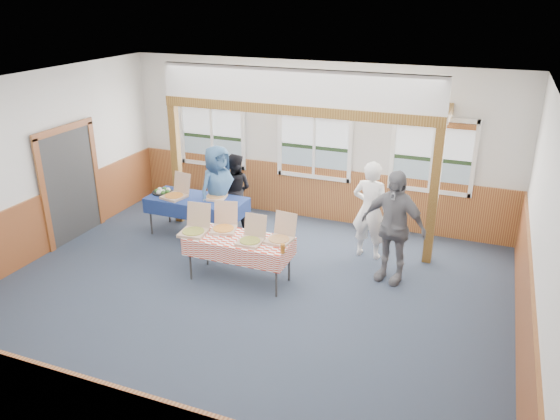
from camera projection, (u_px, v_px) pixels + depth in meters
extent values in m
plane|color=#27303F|center=(243.00, 297.00, 8.49)|extent=(8.00, 8.00, 0.00)
plane|color=white|center=(236.00, 90.00, 7.29)|extent=(8.00, 8.00, 0.00)
plane|color=silver|center=(315.00, 143.00, 10.91)|extent=(8.00, 0.00, 8.00)
plane|color=silver|center=(71.00, 332.00, 4.87)|extent=(8.00, 0.00, 8.00)
plane|color=silver|center=(27.00, 170.00, 9.25)|extent=(0.00, 8.00, 8.00)
plane|color=silver|center=(542.00, 245.00, 6.53)|extent=(0.00, 8.00, 8.00)
cube|color=brown|center=(313.00, 192.00, 11.28)|extent=(7.98, 0.05, 1.10)
cube|color=brown|center=(38.00, 227.00, 9.64)|extent=(0.05, 6.98, 1.10)
cube|color=brown|center=(525.00, 319.00, 6.93)|extent=(0.05, 6.98, 1.10)
cube|color=#333333|center=(70.00, 185.00, 10.22)|extent=(0.06, 1.30, 2.10)
cube|color=white|center=(213.00, 164.00, 11.90)|extent=(1.52, 0.05, 0.08)
cube|color=white|center=(210.00, 101.00, 11.38)|extent=(1.52, 0.05, 0.08)
cube|color=white|center=(182.00, 130.00, 11.89)|extent=(0.08, 0.05, 1.46)
cube|color=white|center=(243.00, 136.00, 11.39)|extent=(0.08, 0.05, 1.46)
cube|color=white|center=(212.00, 133.00, 11.64)|extent=(0.05, 0.05, 1.30)
cube|color=gray|center=(214.00, 150.00, 11.82)|extent=(1.40, 0.02, 0.52)
cube|color=#1D3219|center=(213.00, 137.00, 11.71)|extent=(1.40, 0.02, 0.08)
cube|color=silver|center=(212.00, 119.00, 11.56)|extent=(1.40, 0.02, 0.70)
cube|color=brown|center=(210.00, 106.00, 11.40)|extent=(1.40, 0.07, 0.10)
cube|color=white|center=(313.00, 176.00, 11.12)|extent=(1.52, 0.05, 0.08)
cube|color=white|center=(315.00, 109.00, 10.60)|extent=(1.52, 0.05, 0.08)
cube|color=white|center=(280.00, 140.00, 11.11)|extent=(0.08, 0.05, 1.46)
cube|color=white|center=(350.00, 147.00, 10.61)|extent=(0.08, 0.05, 1.46)
cube|color=white|center=(314.00, 144.00, 10.86)|extent=(0.05, 0.05, 1.30)
cube|color=gray|center=(314.00, 162.00, 11.04)|extent=(1.40, 0.02, 0.52)
cube|color=#1D3219|center=(315.00, 147.00, 10.93)|extent=(1.40, 0.02, 0.08)
cube|color=silver|center=(315.00, 128.00, 10.78)|extent=(1.40, 0.02, 0.70)
cube|color=brown|center=(315.00, 114.00, 10.62)|extent=(1.40, 0.07, 0.10)
cube|color=white|center=(429.00, 191.00, 10.33)|extent=(1.52, 0.05, 0.08)
cube|color=white|center=(436.00, 119.00, 9.82)|extent=(1.52, 0.05, 0.08)
cube|color=white|center=(392.00, 151.00, 10.33)|extent=(0.08, 0.05, 1.46)
cube|color=white|center=(474.00, 160.00, 9.82)|extent=(0.08, 0.05, 1.46)
cube|color=white|center=(432.00, 155.00, 10.07)|extent=(0.05, 0.05, 1.30)
cube|color=gray|center=(430.00, 175.00, 10.25)|extent=(1.40, 0.02, 0.52)
cube|color=#1D3219|center=(432.00, 160.00, 10.14)|extent=(1.40, 0.02, 0.08)
cube|color=silver|center=(434.00, 139.00, 10.00)|extent=(1.40, 0.02, 0.70)
cube|color=brown|center=(436.00, 124.00, 9.84)|extent=(1.40, 0.07, 0.10)
cube|color=brown|center=(177.00, 165.00, 10.88)|extent=(0.15, 0.15, 2.40)
cube|color=brown|center=(434.00, 197.00, 9.17)|extent=(0.15, 0.15, 2.40)
cube|color=brown|center=(295.00, 110.00, 9.54)|extent=(5.15, 0.18, 0.18)
cylinder|color=#333333|center=(151.00, 217.00, 10.55)|extent=(0.04, 0.04, 0.73)
cylinder|color=#333333|center=(169.00, 205.00, 11.11)|extent=(0.04, 0.04, 0.73)
cylinder|color=#333333|center=(230.00, 230.00, 9.97)|extent=(0.04, 0.04, 0.73)
cylinder|color=#333333|center=(245.00, 217.00, 10.52)|extent=(0.04, 0.04, 0.73)
cube|color=#333333|center=(197.00, 199.00, 10.40)|extent=(1.91, 0.99, 0.03)
cube|color=navy|center=(196.00, 198.00, 10.39)|extent=(1.98, 1.06, 0.01)
cube|color=navy|center=(186.00, 213.00, 10.09)|extent=(1.87, 0.25, 0.28)
cube|color=navy|center=(207.00, 198.00, 10.80)|extent=(1.87, 0.25, 0.28)
cylinder|color=#333333|center=(190.00, 259.00, 8.88)|extent=(0.04, 0.04, 0.73)
cylinder|color=#333333|center=(207.00, 245.00, 9.36)|extent=(0.04, 0.04, 0.73)
cylinder|color=#333333|center=(276.00, 276.00, 8.36)|extent=(0.04, 0.04, 0.73)
cylinder|color=#333333|center=(289.00, 260.00, 8.85)|extent=(0.04, 0.04, 0.73)
cube|color=#333333|center=(239.00, 239.00, 8.73)|extent=(1.77, 1.25, 0.03)
cube|color=red|center=(239.00, 238.00, 8.72)|extent=(1.85, 1.32, 0.01)
cube|color=red|center=(229.00, 256.00, 8.45)|extent=(1.57, 0.65, 0.28)
cube|color=red|center=(249.00, 237.00, 9.09)|extent=(1.57, 0.65, 0.28)
cube|color=tan|center=(174.00, 197.00, 10.39)|extent=(0.47, 0.47, 0.04)
cylinder|color=gold|center=(174.00, 195.00, 10.38)|extent=(0.41, 0.41, 0.01)
cube|color=tan|center=(182.00, 183.00, 10.49)|extent=(0.41, 0.18, 0.39)
cube|color=tan|center=(216.00, 197.00, 10.37)|extent=(0.43, 0.43, 0.04)
cylinder|color=tan|center=(216.00, 196.00, 10.36)|extent=(0.38, 0.38, 0.01)
cube|color=tan|center=(219.00, 183.00, 10.50)|extent=(0.38, 0.15, 0.37)
cube|color=tan|center=(193.00, 233.00, 8.84)|extent=(0.45, 0.45, 0.05)
cylinder|color=gold|center=(193.00, 231.00, 8.83)|extent=(0.39, 0.39, 0.01)
cube|color=tan|center=(199.00, 215.00, 8.98)|extent=(0.42, 0.14, 0.40)
cube|color=tan|center=(224.00, 230.00, 8.96)|extent=(0.48, 0.48, 0.04)
cylinder|color=gold|center=(223.00, 228.00, 8.95)|extent=(0.42, 0.42, 0.01)
cube|color=tan|center=(226.00, 212.00, 9.10)|extent=(0.40, 0.19, 0.38)
cube|color=tan|center=(250.00, 242.00, 8.52)|extent=(0.37, 0.37, 0.04)
cylinder|color=gold|center=(250.00, 241.00, 8.51)|extent=(0.32, 0.32, 0.01)
cube|color=tan|center=(255.00, 225.00, 8.64)|extent=(0.37, 0.09, 0.36)
cube|color=tan|center=(279.00, 241.00, 8.57)|extent=(0.42, 0.42, 0.04)
cylinder|color=tan|center=(279.00, 239.00, 8.56)|extent=(0.37, 0.37, 0.01)
cube|color=tan|center=(286.00, 224.00, 8.68)|extent=(0.38, 0.13, 0.37)
cylinder|color=black|center=(163.00, 192.00, 10.64)|extent=(0.40, 0.40, 0.03)
cylinder|color=white|center=(163.00, 191.00, 10.63)|extent=(0.09, 0.09, 0.04)
sphere|color=#366827|center=(168.00, 192.00, 10.59)|extent=(0.09, 0.09, 0.09)
sphere|color=beige|center=(168.00, 190.00, 10.68)|extent=(0.09, 0.09, 0.09)
sphere|color=#366827|center=(165.00, 189.00, 10.73)|extent=(0.09, 0.09, 0.09)
sphere|color=beige|center=(160.00, 189.00, 10.70)|extent=(0.09, 0.09, 0.09)
sphere|color=#366827|center=(157.00, 191.00, 10.62)|extent=(0.09, 0.09, 0.09)
sphere|color=beige|center=(158.00, 192.00, 10.54)|extent=(0.09, 0.09, 0.09)
sphere|color=#366827|center=(163.00, 193.00, 10.53)|extent=(0.09, 0.09, 0.09)
cylinder|color=#A25D1B|center=(283.00, 249.00, 8.18)|extent=(0.07, 0.07, 0.15)
imported|color=white|center=(370.00, 210.00, 9.49)|extent=(0.68, 0.48, 1.77)
imported|color=black|center=(235.00, 189.00, 10.89)|extent=(0.74, 0.59, 1.48)
imported|color=#335880|center=(218.00, 190.00, 10.47)|extent=(0.85, 1.00, 1.75)
imported|color=slate|center=(393.00, 227.00, 8.68)|extent=(1.18, 0.74, 1.88)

